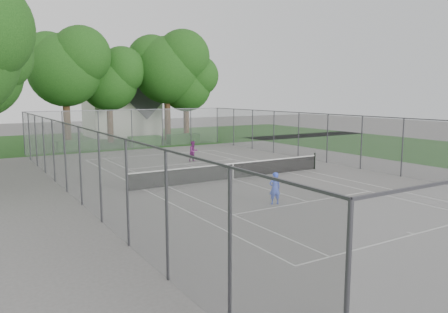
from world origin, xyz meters
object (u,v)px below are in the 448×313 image
tennis_net (233,170)px  house (122,102)px  girl_player (275,188)px  woman_player (193,151)px

tennis_net → house: (3.16, 29.17, 3.42)m
girl_player → house: bearing=-83.0°
woman_player → girl_player: bearing=-111.1°
girl_player → woman_player: size_ratio=0.97×
woman_player → house: bearing=75.2°
girl_player → tennis_net: bearing=-90.2°
tennis_net → girl_player: (-1.56, -5.91, 0.22)m
house → woman_player: house is taller
house → woman_player: bearing=-95.3°
tennis_net → woman_player: size_ratio=8.57×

